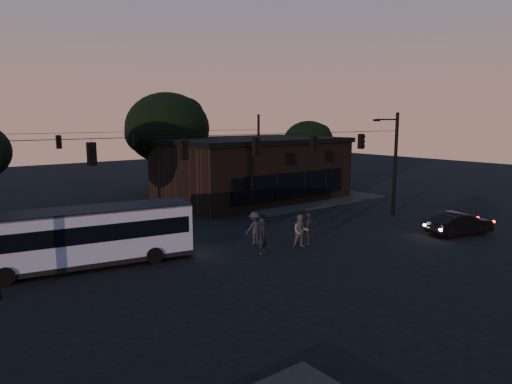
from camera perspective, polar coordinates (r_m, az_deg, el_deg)
ground at (r=23.23m, az=6.21°, el=-8.56°), size 120.00×120.00×0.00m
sidewalk_far_right at (r=41.14m, az=4.45°, el=-0.65°), size 14.00×10.00×0.15m
building at (r=40.34m, az=-0.55°, el=2.96°), size 15.40×10.41×5.40m
tree_behind at (r=42.50m, az=-11.02°, el=7.81°), size 7.60×7.60×9.43m
tree_right at (r=47.66m, az=6.56°, el=6.17°), size 5.20×5.20×6.86m
signal_rig_near at (r=25.27m, az=-0.00°, el=3.24°), size 26.24×0.30×7.50m
signal_rig_far at (r=39.07m, az=-14.79°, el=4.66°), size 26.24×0.30×7.50m
bus at (r=23.34m, az=-20.50°, el=-4.97°), size 10.30×4.12×2.82m
car at (r=30.70m, az=24.12°, el=-3.60°), size 4.48×2.59×1.39m
pedestrian_a at (r=24.04m, az=0.88°, el=-5.53°), size 0.80×0.65×1.91m
pedestrian_b at (r=25.35m, az=5.61°, el=-4.89°), size 1.13×1.08×1.83m
pedestrian_c at (r=25.92m, az=6.57°, el=-4.60°), size 1.14×0.97×1.83m
pedestrian_d at (r=25.99m, az=-0.17°, el=-4.51°), size 1.21×0.72×1.83m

